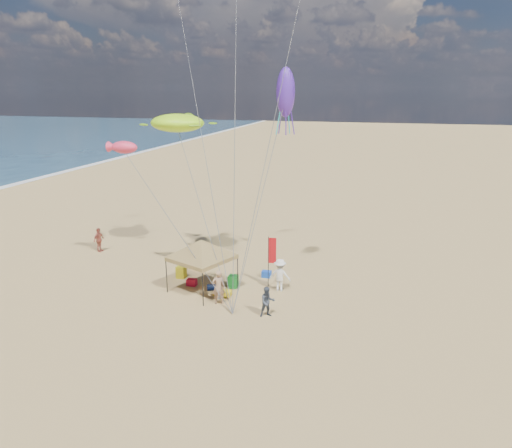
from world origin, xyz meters
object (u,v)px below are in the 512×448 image
object	(u,v)px
chair_yellow	(181,272)
person_near_c	(280,275)
chair_green	(233,281)
feather_flag	(271,253)
person_near_a	(218,287)
beach_cart	(223,293)
cooler_red	(192,282)
canopy_tent	(201,242)
cooler_blue	(267,274)
person_near_b	(267,302)
person_far_a	(99,240)

from	to	relation	value
chair_yellow	person_near_c	xyz separation A→B (m)	(5.99, -0.28, 0.56)
person_near_c	chair_green	bearing A→B (deg)	5.53
chair_yellow	person_near_c	distance (m)	6.03
feather_flag	person_near_a	bearing A→B (deg)	-126.09
feather_flag	chair_green	world-z (taller)	feather_flag
chair_yellow	person_near_c	size ratio (longest dim) A/B	0.38
beach_cart	person_near_c	bearing A→B (deg)	29.84
chair_yellow	cooler_red	bearing A→B (deg)	-41.37
cooler_red	canopy_tent	bearing A→B (deg)	-30.52
cooler_blue	beach_cart	world-z (taller)	cooler_blue
canopy_tent	beach_cart	world-z (taller)	canopy_tent
feather_flag	person_near_a	size ratio (longest dim) A/B	1.60
person_near_b	person_near_c	bearing A→B (deg)	62.55
chair_green	canopy_tent	bearing A→B (deg)	-148.35
person_near_a	person_far_a	bearing A→B (deg)	-57.66
person_near_c	feather_flag	bearing A→B (deg)	-34.14
person_far_a	canopy_tent	bearing A→B (deg)	-110.45
person_near_b	cooler_blue	bearing A→B (deg)	75.44
canopy_tent	chair_green	xyz separation A→B (m)	(1.46, 0.90, -2.48)
feather_flag	person_near_b	bearing A→B (deg)	-78.99
canopy_tent	chair_green	distance (m)	3.02
canopy_tent	cooler_red	size ratio (longest dim) A/B	9.43
person_near_a	person_far_a	size ratio (longest dim) A/B	1.10
chair_yellow	person_near_a	world-z (taller)	person_near_a
cooler_red	person_near_c	world-z (taller)	person_near_c
feather_flag	chair_yellow	distance (m)	5.63
person_near_c	person_near_b	bearing A→B (deg)	91.78
chair_yellow	cooler_blue	bearing A→B (deg)	16.19
person_near_a	person_near_b	bearing A→B (deg)	135.09
cooler_red	person_near_c	bearing A→B (deg)	7.44
feather_flag	chair_green	size ratio (longest dim) A/B	4.18
canopy_tent	person_near_b	distance (m)	5.09
chair_green	person_near_c	world-z (taller)	person_near_c
canopy_tent	chair_yellow	world-z (taller)	canopy_tent
person_near_a	person_near_b	distance (m)	2.89
cooler_red	beach_cart	size ratio (longest dim) A/B	0.60
person_near_b	person_near_c	distance (m)	3.21
beach_cart	person_near_c	world-z (taller)	person_near_c
chair_yellow	person_near_b	distance (m)	7.03
canopy_tent	feather_flag	xyz separation A→B (m)	(3.48, 1.56, -0.87)
beach_cart	person_far_a	size ratio (longest dim) A/B	0.54
cooler_blue	beach_cart	xyz separation A→B (m)	(-1.58, -3.26, 0.01)
chair_yellow	beach_cart	bearing A→B (deg)	-29.93
canopy_tent	person_far_a	distance (m)	10.36
chair_green	person_near_a	world-z (taller)	person_near_a
cooler_red	person_near_b	bearing A→B (deg)	-26.85
person_near_c	beach_cart	bearing A→B (deg)	29.73
cooler_blue	person_near_a	bearing A→B (deg)	-109.94
chair_green	person_near_b	distance (m)	4.03
chair_green	feather_flag	bearing A→B (deg)	18.13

